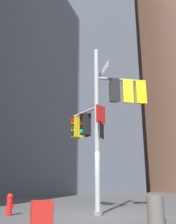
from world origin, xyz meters
name	(u,v)px	position (x,y,z in m)	size (l,w,h in m)	color
ground	(98,215)	(0.00, 0.00, 0.00)	(120.00, 120.00, 0.00)	#474749
building_mid_block	(53,34)	(1.36, 22.15, 22.78)	(17.98, 17.98, 45.56)	#4C5460
signal_pole_assembly	(104,112)	(0.47, 0.25, 4.35)	(3.05, 2.69, 7.35)	#9EA0A3
fire_hydrant	(10,204)	(-3.36, 1.01, 0.43)	(0.33, 0.23, 0.83)	red
newspaper_box	(41,224)	(-2.80, -4.06, 0.46)	(0.45, 0.36, 0.93)	red
trash_bin	(156,209)	(1.13, -2.35, 0.43)	(0.55, 0.55, 0.85)	#59514C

